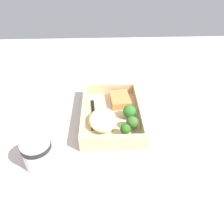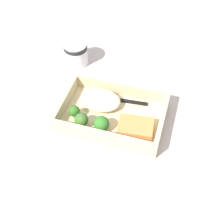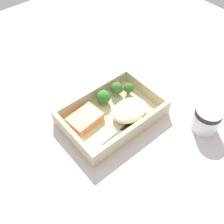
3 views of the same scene
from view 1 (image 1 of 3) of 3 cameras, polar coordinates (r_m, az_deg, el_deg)
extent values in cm
cube|color=#C2B1A9|center=(73.45, 0.00, -2.29)|extent=(160.00, 160.00, 2.00)
cube|color=#C9B68B|center=(72.44, 0.00, -1.32)|extent=(28.80, 19.33, 1.20)
cube|color=#C9B68B|center=(71.12, -7.32, 0.10)|extent=(28.80, 1.20, 3.93)
cube|color=#C9B68B|center=(71.77, 7.25, 0.49)|extent=(28.80, 1.20, 3.93)
cube|color=#C9B68B|center=(82.28, -0.43, 6.10)|extent=(1.20, 16.93, 3.93)
cube|color=#C9B68B|center=(60.45, 0.59, -7.61)|extent=(1.20, 16.93, 3.93)
cube|color=#E68647|center=(77.51, 2.11, 3.26)|extent=(9.84, 7.42, 2.48)
ellipsoid|color=#EFE5BE|center=(67.59, -2.42, -1.99)|extent=(11.34, 8.42, 3.71)
cylinder|color=#75A354|center=(64.40, 3.47, -5.62)|extent=(1.19, 1.19, 1.71)
sphere|color=#2F651F|center=(63.24, 3.53, -4.48)|extent=(3.12, 3.12, 3.12)
cylinder|color=#7A9955|center=(71.07, 4.49, -1.04)|extent=(1.62, 1.62, 1.32)
sphere|color=#327226|center=(69.95, 4.57, 0.13)|extent=(4.25, 4.25, 4.25)
cylinder|color=#7F9D59|center=(66.84, 5.22, -3.86)|extent=(1.41, 1.41, 1.61)
sphere|color=#3C6528|center=(65.65, 5.31, -2.66)|extent=(3.72, 3.72, 3.72)
cube|color=black|center=(74.00, -4.93, 0.28)|extent=(12.45, 2.12, 0.44)
cube|color=black|center=(67.86, -4.53, -3.72)|extent=(3.57, 2.47, 0.44)
cylinder|color=white|center=(59.60, -18.81, -10.23)|extent=(7.37, 7.37, 7.58)
cylinder|color=black|center=(57.72, -19.34, -8.41)|extent=(7.59, 7.59, 1.36)
cube|color=white|center=(57.30, 9.78, -16.48)|extent=(9.94, 14.33, 0.24)
camera|label=2|loc=(0.94, 48.90, 41.79)|focal=50.00mm
camera|label=3|loc=(0.96, -33.19, 42.23)|focal=42.00mm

